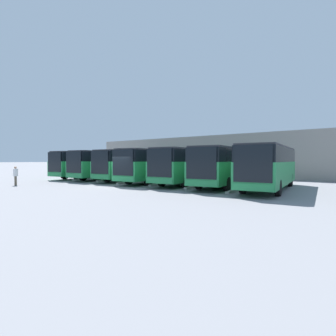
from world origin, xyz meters
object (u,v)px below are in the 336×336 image
Objects in this scene: bus_2 at (191,165)px; bus_4 at (137,164)px; bus_3 at (159,164)px; bus_1 at (227,165)px; bus_5 at (112,164)px; bus_6 at (93,164)px; pedestrian at (16,175)px; bus_0 at (270,166)px.

bus_4 is (7.20, -0.28, 0.00)m from bus_2.
bus_2 and bus_3 have the same top height.
bus_3 is at bearing -4.13° from bus_1.
bus_5 is 1.00× the size of bus_6.
bus_4 is 11.55m from pedestrian.
bus_4 is 7.20m from bus_6.
bus_2 is 3.61m from bus_3.
bus_2 is 7.20m from bus_4.
bus_6 is (17.99, -0.14, 0.00)m from bus_1.
bus_2 is 1.00× the size of bus_5.
bus_6 reaches higher than pedestrian.
bus_1 is at bearing 173.95° from bus_6.
bus_3 and bus_5 have the same top height.
bus_0 is 18.00m from bus_5.
bus_1 is 7.20m from bus_3.
bus_3 is 1.00× the size of bus_4.
bus_5 is at bearing -5.51° from bus_2.
bus_5 is at bearing -5.86° from bus_1.
pedestrian is at bearing 35.81° from bus_2.
bus_1 is 10.80m from bus_4.
bus_5 is 10.38m from pedestrian.
bus_3 and bus_6 have the same top height.
bus_1 is 3.60m from bus_2.
bus_4 is at bearing -14.26° from bus_3.
bus_4 and bus_6 have the same top height.
bus_0 reaches higher than pedestrian.
bus_5 is at bearing -7.50° from bus_0.
bus_2 is at bearing -10.49° from bus_0.
bus_6 is (14.39, -0.06, 0.00)m from bus_2.
pedestrian is at bearing 21.58° from bus_0.
bus_3 is at bearing -7.45° from bus_0.
bus_1 is at bearing 174.14° from bus_5.
bus_4 reaches higher than pedestrian.
bus_2 is 15.63m from pedestrian.
bus_1 is 1.00× the size of bus_6.
bus_0 is 1.00× the size of bus_3.
bus_2 and bus_4 have the same top height.
bus_6 is at bearing -7.39° from bus_0.
bus_2 is at bearing 178.65° from bus_3.
bus_2 is at bearing 66.10° from pedestrian.
bus_0 is 21.26m from pedestrian.
bus_3 is 1.00× the size of bus_5.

